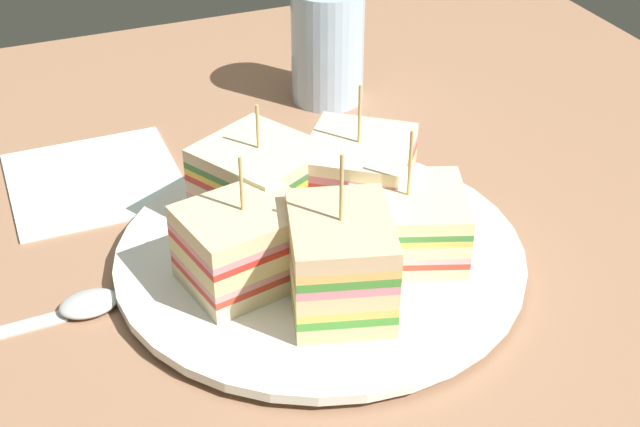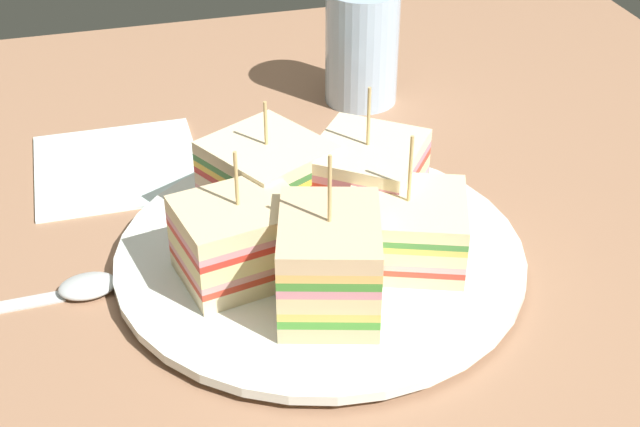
{
  "view_description": "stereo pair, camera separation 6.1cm",
  "coord_description": "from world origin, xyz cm",
  "px_view_note": "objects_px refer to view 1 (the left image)",
  "views": [
    {
      "loc": [
        -46.92,
        19.14,
        38.18
      ],
      "look_at": [
        0.0,
        0.0,
        4.28
      ],
      "focal_mm": 50.97,
      "sensor_mm": 36.0,
      "label": 1
    },
    {
      "loc": [
        -48.88,
        13.38,
        38.18
      ],
      "look_at": [
        0.0,
        0.0,
        4.28
      ],
      "focal_mm": 50.97,
      "sensor_mm": 36.0,
      "label": 2
    }
  ],
  "objects_px": {
    "plate": "(320,255)",
    "sandwich_wedge_4": "(246,245)",
    "sandwich_wedge_3": "(261,184)",
    "chip_pile": "(345,240)",
    "sandwich_wedge_0": "(340,262)",
    "spoon": "(62,312)",
    "drinking_glass": "(327,53)",
    "sandwich_wedge_2": "(358,176)",
    "napkin": "(94,178)",
    "sandwich_wedge_1": "(406,223)"
  },
  "relations": [
    {
      "from": "sandwich_wedge_2",
      "to": "sandwich_wedge_1",
      "type": "bearing_deg",
      "value": 45.44
    },
    {
      "from": "sandwich_wedge_4",
      "to": "sandwich_wedge_0",
      "type": "bearing_deg",
      "value": -55.72
    },
    {
      "from": "sandwich_wedge_1",
      "to": "spoon",
      "type": "xyz_separation_m",
      "value": [
        0.03,
        0.23,
        -0.03
      ]
    },
    {
      "from": "sandwich_wedge_1",
      "to": "plate",
      "type": "bearing_deg",
      "value": -2.43
    },
    {
      "from": "sandwich_wedge_0",
      "to": "sandwich_wedge_2",
      "type": "distance_m",
      "value": 0.11
    },
    {
      "from": "chip_pile",
      "to": "drinking_glass",
      "type": "relative_size",
      "value": 0.7
    },
    {
      "from": "sandwich_wedge_2",
      "to": "sandwich_wedge_4",
      "type": "height_order",
      "value": "sandwich_wedge_2"
    },
    {
      "from": "sandwich_wedge_3",
      "to": "chip_pile",
      "type": "height_order",
      "value": "sandwich_wedge_3"
    },
    {
      "from": "plate",
      "to": "sandwich_wedge_2",
      "type": "xyz_separation_m",
      "value": [
        0.04,
        -0.04,
        0.03
      ]
    },
    {
      "from": "sandwich_wedge_1",
      "to": "napkin",
      "type": "relative_size",
      "value": 0.73
    },
    {
      "from": "spoon",
      "to": "napkin",
      "type": "distance_m",
      "value": 0.17
    },
    {
      "from": "sandwich_wedge_2",
      "to": "spoon",
      "type": "relative_size",
      "value": 0.7
    },
    {
      "from": "sandwich_wedge_0",
      "to": "sandwich_wedge_4",
      "type": "height_order",
      "value": "sandwich_wedge_0"
    },
    {
      "from": "sandwich_wedge_4",
      "to": "drinking_glass",
      "type": "distance_m",
      "value": 0.3
    },
    {
      "from": "spoon",
      "to": "sandwich_wedge_2",
      "type": "bearing_deg",
      "value": 4.52
    },
    {
      "from": "spoon",
      "to": "drinking_glass",
      "type": "distance_m",
      "value": 0.36
    },
    {
      "from": "sandwich_wedge_4",
      "to": "drinking_glass",
      "type": "height_order",
      "value": "same"
    },
    {
      "from": "drinking_glass",
      "to": "spoon",
      "type": "bearing_deg",
      "value": 129.02
    },
    {
      "from": "chip_pile",
      "to": "spoon",
      "type": "height_order",
      "value": "chip_pile"
    },
    {
      "from": "spoon",
      "to": "napkin",
      "type": "relative_size",
      "value": 1.12
    },
    {
      "from": "sandwich_wedge_0",
      "to": "drinking_glass",
      "type": "relative_size",
      "value": 1.04
    },
    {
      "from": "plate",
      "to": "sandwich_wedge_4",
      "type": "distance_m",
      "value": 0.07
    },
    {
      "from": "sandwich_wedge_2",
      "to": "sandwich_wedge_4",
      "type": "relative_size",
      "value": 1.13
    },
    {
      "from": "sandwich_wedge_2",
      "to": "drinking_glass",
      "type": "xyz_separation_m",
      "value": [
        0.2,
        -0.06,
        0.0
      ]
    },
    {
      "from": "napkin",
      "to": "sandwich_wedge_2",
      "type": "bearing_deg",
      "value": -128.21
    },
    {
      "from": "sandwich_wedge_2",
      "to": "sandwich_wedge_3",
      "type": "xyz_separation_m",
      "value": [
        0.02,
        0.07,
        0.0
      ]
    },
    {
      "from": "plate",
      "to": "sandwich_wedge_0",
      "type": "xyz_separation_m",
      "value": [
        -0.06,
        0.01,
        0.04
      ]
    },
    {
      "from": "sandwich_wedge_2",
      "to": "chip_pile",
      "type": "height_order",
      "value": "sandwich_wedge_2"
    },
    {
      "from": "chip_pile",
      "to": "spoon",
      "type": "relative_size",
      "value": 0.49
    },
    {
      "from": "chip_pile",
      "to": "spoon",
      "type": "xyz_separation_m",
      "value": [
        0.02,
        0.19,
        -0.02
      ]
    },
    {
      "from": "plate",
      "to": "chip_pile",
      "type": "distance_m",
      "value": 0.02
    },
    {
      "from": "sandwich_wedge_1",
      "to": "chip_pile",
      "type": "relative_size",
      "value": 1.33
    },
    {
      "from": "sandwich_wedge_1",
      "to": "sandwich_wedge_2",
      "type": "relative_size",
      "value": 0.93
    },
    {
      "from": "plate",
      "to": "drinking_glass",
      "type": "relative_size",
      "value": 2.69
    },
    {
      "from": "sandwich_wedge_0",
      "to": "napkin",
      "type": "height_order",
      "value": "sandwich_wedge_0"
    },
    {
      "from": "sandwich_wedge_3",
      "to": "napkin",
      "type": "xyz_separation_m",
      "value": [
        0.12,
        0.1,
        -0.04
      ]
    },
    {
      "from": "napkin",
      "to": "spoon",
      "type": "bearing_deg",
      "value": 162.59
    },
    {
      "from": "chip_pile",
      "to": "napkin",
      "type": "height_order",
      "value": "chip_pile"
    },
    {
      "from": "sandwich_wedge_4",
      "to": "sandwich_wedge_1",
      "type": "bearing_deg",
      "value": -17.16
    },
    {
      "from": "sandwich_wedge_4",
      "to": "napkin",
      "type": "height_order",
      "value": "sandwich_wedge_4"
    },
    {
      "from": "sandwich_wedge_4",
      "to": "chip_pile",
      "type": "bearing_deg",
      "value": -10.39
    },
    {
      "from": "sandwich_wedge_1",
      "to": "sandwich_wedge_2",
      "type": "bearing_deg",
      "value": -61.32
    },
    {
      "from": "sandwich_wedge_0",
      "to": "drinking_glass",
      "type": "height_order",
      "value": "sandwich_wedge_0"
    },
    {
      "from": "sandwich_wedge_0",
      "to": "napkin",
      "type": "relative_size",
      "value": 0.82
    },
    {
      "from": "drinking_glass",
      "to": "sandwich_wedge_0",
      "type": "bearing_deg",
      "value": 158.85
    },
    {
      "from": "spoon",
      "to": "drinking_glass",
      "type": "bearing_deg",
      "value": 36.72
    },
    {
      "from": "plate",
      "to": "chip_pile",
      "type": "bearing_deg",
      "value": -125.42
    },
    {
      "from": "sandwich_wedge_1",
      "to": "sandwich_wedge_2",
      "type": "height_order",
      "value": "sandwich_wedge_2"
    },
    {
      "from": "sandwich_wedge_3",
      "to": "chip_pile",
      "type": "distance_m",
      "value": 0.08
    },
    {
      "from": "napkin",
      "to": "sandwich_wedge_0",
      "type": "bearing_deg",
      "value": -153.15
    }
  ]
}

